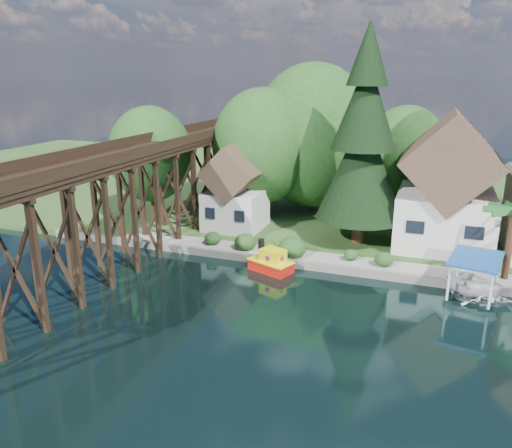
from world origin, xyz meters
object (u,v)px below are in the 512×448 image
Objects in this scene: trestle_bridge at (129,195)px; tugboat at (271,262)px; boat_white_a at (483,297)px; house_left at (447,191)px; shed at (235,193)px; boat_canopy at (473,280)px; conifer at (363,141)px.

tugboat is (11.04, 1.52, -4.64)m from trestle_bridge.
tugboat reaches higher than boat_white_a.
house_left is 2.98× the size of tugboat.
trestle_bridge is at bearing -154.79° from house_left.
shed is at bearing 127.76° from tugboat.
boat_canopy is at bearing 0.94° from tugboat.
trestle_bridge is 25.39m from boat_canopy.
conifer is 14.92m from boat_white_a.
house_left is 11.01m from boat_white_a.
conifer reaches higher than house_left.
shed is (-18.00, -1.50, -1.31)m from house_left.
tugboat is 14.63m from boat_white_a.
house_left is 15.78m from tugboat.
boat_white_a is 1.18m from boat_canopy.
house_left is at bearing 25.21° from trestle_bridge.
boat_white_a is at bearing -1.01° from tugboat.
boat_canopy is at bearing -77.62° from house_left.
tugboat is at bearing -125.19° from conifer.
trestle_bridge is 11.93× the size of tugboat.
trestle_bridge is at bearing -118.19° from shed.
conifer is 4.97× the size of boat_white_a.
trestle_bridge is 25.42m from house_left.
boat_canopy is (19.99, -7.57, -2.61)m from shed.
shed is 1.61× the size of boat_canopy.
conifer is at bearing 28.81° from trestle_bridge.
conifer is at bearing 56.81° from boat_white_a.
trestle_bridge is at bearing -175.99° from boat_canopy.
tugboat is (-11.96, -9.30, -4.43)m from house_left.
trestle_bridge reaches higher than tugboat.
house_left is 1.40× the size of shed.
conifer reaches higher than boat_white_a.
shed is (5.00, 9.33, -1.52)m from trestle_bridge.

